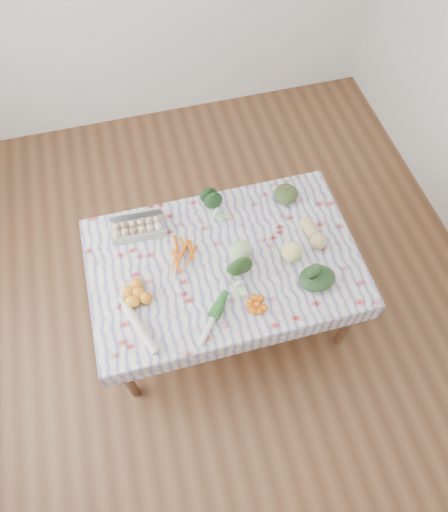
{
  "coord_description": "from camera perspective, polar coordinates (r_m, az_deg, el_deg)",
  "views": [
    {
      "loc": [
        -0.36,
        -1.35,
        3.19
      ],
      "look_at": [
        0.0,
        0.0,
        0.82
      ],
      "focal_mm": 32.0,
      "sensor_mm": 36.0,
      "label": 1
    }
  ],
  "objects": [
    {
      "name": "ground",
      "position": [
        3.48,
        0.0,
        -6.87
      ],
      "size": [
        4.5,
        4.5,
        0.0
      ],
      "primitive_type": "plane",
      "color": "brown",
      "rests_on": "ground"
    },
    {
      "name": "dining_table",
      "position": [
        2.87,
        0.0,
        -1.44
      ],
      "size": [
        1.6,
        1.0,
        0.75
      ],
      "color": "brown",
      "rests_on": "ground"
    },
    {
      "name": "tablecloth",
      "position": [
        2.8,
        0.0,
        -0.66
      ],
      "size": [
        1.66,
        1.06,
        0.01
      ],
      "primitive_type": "cube",
      "color": "silver",
      "rests_on": "dining_table"
    },
    {
      "name": "egg_carton",
      "position": [
        2.92,
        -10.71,
        3.26
      ],
      "size": [
        0.34,
        0.15,
        0.09
      ],
      "primitive_type": "cube",
      "rotation": [
        0.0,
        0.0,
        -0.04
      ],
      "color": "#A3A39E",
      "rests_on": "tablecloth"
    },
    {
      "name": "carrot_bunch",
      "position": [
        2.81,
        -5.15,
        0.11
      ],
      "size": [
        0.23,
        0.21,
        0.04
      ],
      "primitive_type": "cube",
      "rotation": [
        0.0,
        0.0,
        -0.11
      ],
      "color": "orange",
      "rests_on": "tablecloth"
    },
    {
      "name": "kale_bunch",
      "position": [
        2.95,
        -1.45,
        6.43
      ],
      "size": [
        0.2,
        0.19,
        0.14
      ],
      "primitive_type": "ellipsoid",
      "rotation": [
        0.0,
        0.0,
        0.41
      ],
      "color": "#163315",
      "rests_on": "tablecloth"
    },
    {
      "name": "kabocha_squash",
      "position": [
        3.05,
        7.75,
        7.71
      ],
      "size": [
        0.19,
        0.19,
        0.1
      ],
      "primitive_type": "ellipsoid",
      "rotation": [
        0.0,
        0.0,
        0.23
      ],
      "color": "#3B4C22",
      "rests_on": "tablecloth"
    },
    {
      "name": "cabbage",
      "position": [
        2.75,
        2.04,
        0.6
      ],
      "size": [
        0.16,
        0.16,
        0.14
      ],
      "primitive_type": "sphere",
      "rotation": [
        0.0,
        0.0,
        -0.2
      ],
      "color": "#A7C781",
      "rests_on": "tablecloth"
    },
    {
      "name": "butternut_squash",
      "position": [
        2.9,
        11.15,
        2.86
      ],
      "size": [
        0.14,
        0.24,
        0.1
      ],
      "primitive_type": "ellipsoid",
      "rotation": [
        0.0,
        0.0,
        0.14
      ],
      "color": "#D5B66F",
      "rests_on": "tablecloth"
    },
    {
      "name": "orange_cluster",
      "position": [
        2.7,
        -10.64,
        -4.48
      ],
      "size": [
        0.3,
        0.3,
        0.08
      ],
      "primitive_type": "cube",
      "rotation": [
        0.0,
        0.0,
        0.33
      ],
      "color": "orange",
      "rests_on": "tablecloth"
    },
    {
      "name": "broccoli",
      "position": [
        2.68,
        1.65,
        -2.42
      ],
      "size": [
        0.17,
        0.17,
        0.12
      ],
      "primitive_type": "ellipsoid",
      "rotation": [
        0.0,
        0.0,
        0.06
      ],
      "color": "#25481B",
      "rests_on": "tablecloth"
    },
    {
      "name": "mandarin_cluster",
      "position": [
        2.65,
        4.18,
        -6.03
      ],
      "size": [
        0.16,
        0.16,
        0.05
      ],
      "primitive_type": "cube",
      "rotation": [
        0.0,
        0.0,
        0.03
      ],
      "color": "orange",
      "rests_on": "tablecloth"
    },
    {
      "name": "grapefruit",
      "position": [
        2.79,
        8.46,
        0.55
      ],
      "size": [
        0.15,
        0.15,
        0.13
      ],
      "primitive_type": "sphere",
      "rotation": [
        0.0,
        0.0,
        0.14
      ],
      "color": "#ECE176",
      "rests_on": "tablecloth"
    },
    {
      "name": "spinach_bag",
      "position": [
        2.74,
        11.55,
        -2.73
      ],
      "size": [
        0.25,
        0.21,
        0.1
      ],
      "primitive_type": "ellipsoid",
      "rotation": [
        0.0,
        0.0,
        0.19
      ],
      "color": "black",
      "rests_on": "tablecloth"
    },
    {
      "name": "daikon",
      "position": [
        2.62,
        -10.44,
        -8.87
      ],
      "size": [
        0.18,
        0.36,
        0.05
      ],
      "primitive_type": "cylinder",
      "rotation": [
        1.57,
        0.0,
        0.36
      ],
      "color": "silver",
      "rests_on": "tablecloth"
    },
    {
      "name": "leek",
      "position": [
        2.61,
        -1.43,
        -7.93
      ],
      "size": [
        0.25,
        0.29,
        0.04
      ],
      "primitive_type": "cylinder",
      "rotation": [
        1.57,
        0.0,
        -0.68
      ],
      "color": "silver",
      "rests_on": "tablecloth"
    }
  ]
}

